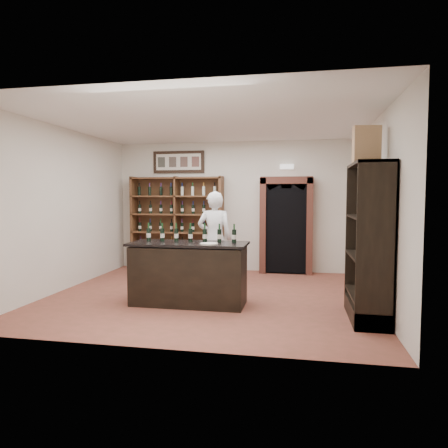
{
  "coord_description": "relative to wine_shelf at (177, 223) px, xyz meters",
  "views": [
    {
      "loc": [
        1.54,
        -6.72,
        1.74
      ],
      "look_at": [
        0.21,
        0.3,
        1.24
      ],
      "focal_mm": 32.0,
      "sensor_mm": 36.0,
      "label": 1
    }
  ],
  "objects": [
    {
      "name": "wall_right",
      "position": [
        4.05,
        -2.33,
        0.4
      ],
      "size": [
        0.04,
        5.0,
        3.0
      ],
      "primitive_type": "cube",
      "color": "silver",
      "rests_on": "ground"
    },
    {
      "name": "shopkeeper",
      "position": [
        1.24,
        -1.6,
        -0.18
      ],
      "size": [
        0.69,
        0.47,
        1.83
      ],
      "primitive_type": "imported",
      "rotation": [
        0.0,
        0.0,
        3.19
      ],
      "color": "white",
      "rests_on": "ground"
    },
    {
      "name": "wine_crate",
      "position": [
        3.76,
        -3.11,
        1.36
      ],
      "size": [
        0.38,
        0.19,
        0.52
      ],
      "primitive_type": "cube",
      "rotation": [
        0.0,
        0.0,
        0.12
      ],
      "color": "#A88358",
      "rests_on": "side_cabinet"
    },
    {
      "name": "counter_bottle_4",
      "position": [
        1.34,
        -2.81,
        0.01
      ],
      "size": [
        0.07,
        0.07,
        0.3
      ],
      "color": "black",
      "rests_on": "tasting_counter"
    },
    {
      "name": "counter_bottle_3",
      "position": [
        1.1,
        -2.81,
        0.01
      ],
      "size": [
        0.07,
        0.07,
        0.3
      ],
      "color": "black",
      "rests_on": "tasting_counter"
    },
    {
      "name": "counter_bottle_5",
      "position": [
        1.58,
        -2.81,
        0.01
      ],
      "size": [
        0.07,
        0.07,
        0.3
      ],
      "color": "black",
      "rests_on": "tasting_counter"
    },
    {
      "name": "tasting_counter",
      "position": [
        1.1,
        -2.93,
        -0.61
      ],
      "size": [
        1.88,
        0.78,
        1.0
      ],
      "color": "black",
      "rests_on": "ground"
    },
    {
      "name": "wine_shelf",
      "position": [
        0.0,
        0.0,
        0.0
      ],
      "size": [
        2.2,
        0.38,
        2.2
      ],
      "color": "brown",
      "rests_on": "ground"
    },
    {
      "name": "ceiling",
      "position": [
        1.3,
        -2.33,
        1.9
      ],
      "size": [
        5.5,
        5.5,
        0.0
      ],
      "primitive_type": "plane",
      "rotation": [
        3.14,
        0.0,
        0.0
      ],
      "color": "white",
      "rests_on": "wall_back"
    },
    {
      "name": "wall_back",
      "position": [
        1.3,
        0.17,
        0.4
      ],
      "size": [
        5.5,
        0.04,
        3.0
      ],
      "primitive_type": "cube",
      "color": "silver",
      "rests_on": "ground"
    },
    {
      "name": "counter_bottle_1",
      "position": [
        0.62,
        -2.81,
        0.01
      ],
      "size": [
        0.07,
        0.07,
        0.3
      ],
      "color": "black",
      "rests_on": "tasting_counter"
    },
    {
      "name": "side_cabinet",
      "position": [
        3.82,
        -3.23,
        -0.35
      ],
      "size": [
        0.48,
        1.2,
        2.2
      ],
      "color": "black",
      "rests_on": "ground"
    },
    {
      "name": "framed_picture",
      "position": [
        0.0,
        0.14,
        1.45
      ],
      "size": [
        1.25,
        0.04,
        0.52
      ],
      "primitive_type": "cube",
      "color": "black",
      "rests_on": "wall_back"
    },
    {
      "name": "emergency_light",
      "position": [
        2.55,
        0.09,
        1.3
      ],
      "size": [
        0.3,
        0.1,
        0.1
      ],
      "primitive_type": "cube",
      "color": "white",
      "rests_on": "wall_back"
    },
    {
      "name": "counter_bottle_0",
      "position": [
        0.38,
        -2.81,
        0.01
      ],
      "size": [
        0.07,
        0.07,
        0.3
      ],
      "color": "black",
      "rests_on": "tasting_counter"
    },
    {
      "name": "counter_bottle_6",
      "position": [
        1.82,
        -2.81,
        0.01
      ],
      "size": [
        0.07,
        0.07,
        0.3
      ],
      "color": "black",
      "rests_on": "tasting_counter"
    },
    {
      "name": "floor",
      "position": [
        1.3,
        -2.33,
        -1.1
      ],
      "size": [
        5.5,
        5.5,
        0.0
      ],
      "primitive_type": "plane",
      "color": "brown",
      "rests_on": "ground"
    },
    {
      "name": "plate",
      "position": [
        1.49,
        -3.14,
        -0.09
      ],
      "size": [
        0.27,
        0.27,
        0.02
      ],
      "primitive_type": "cylinder",
      "color": "beige",
      "rests_on": "tasting_counter"
    },
    {
      "name": "counter_bottle_2",
      "position": [
        0.86,
        -2.81,
        0.01
      ],
      "size": [
        0.07,
        0.07,
        0.3
      ],
      "color": "black",
      "rests_on": "tasting_counter"
    },
    {
      "name": "arched_doorway",
      "position": [
        2.55,
        -0.0,
        0.04
      ],
      "size": [
        1.17,
        0.35,
        2.17
      ],
      "color": "black",
      "rests_on": "ground"
    },
    {
      "name": "wall_left",
      "position": [
        -1.45,
        -2.33,
        0.4
      ],
      "size": [
        0.04,
        5.0,
        3.0
      ],
      "primitive_type": "cube",
      "color": "silver",
      "rests_on": "ground"
    }
  ]
}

